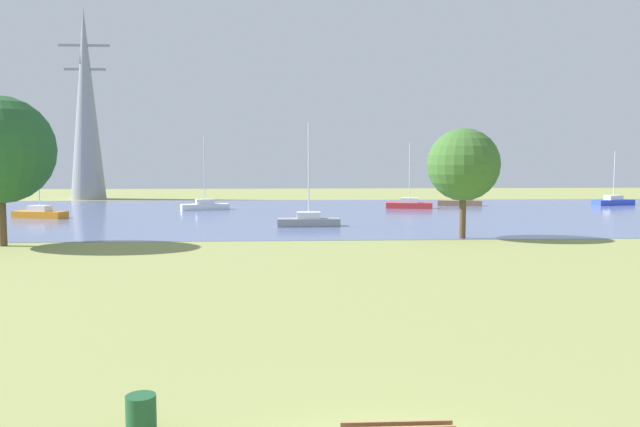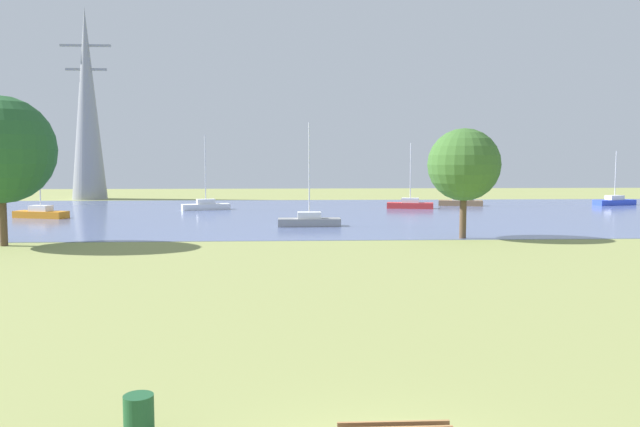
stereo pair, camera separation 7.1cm
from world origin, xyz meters
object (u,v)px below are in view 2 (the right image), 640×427
sailboat_gray (309,220)px  sailboat_red (410,204)px  sailboat_orange (41,213)px  tree_east_far (464,165)px  sailboat_blue (614,201)px  electricity_pylon (87,104)px  sailboat_brown (460,202)px  tree_east_near (0,150)px  litter_bin (139,416)px  sailboat_white (206,205)px

sailboat_gray → sailboat_red: sailboat_gray is taller
sailboat_orange → tree_east_far: bearing=-25.7°
sailboat_blue → electricity_pylon: (-62.56, 14.02, 11.83)m
sailboat_brown → sailboat_red: sailboat_brown is taller
sailboat_gray → sailboat_brown: size_ratio=1.08×
sailboat_brown → tree_east_near: size_ratio=0.83×
litter_bin → sailboat_white: bearing=96.2°
sailboat_orange → sailboat_white: sailboat_white is taller
sailboat_orange → tree_east_far: 37.07m
sailboat_brown → tree_east_far: sailboat_brown is taller
sailboat_white → sailboat_red: sailboat_white is taller
sailboat_gray → sailboat_white: size_ratio=1.05×
litter_bin → sailboat_orange: 48.66m
sailboat_white → tree_east_far: sailboat_white is taller
sailboat_orange → tree_east_far: size_ratio=0.84×
sailboat_gray → tree_east_near: bearing=-151.6°
tree_east_far → electricity_pylon: size_ratio=0.29×
tree_east_near → electricity_pylon: (-8.87, 44.84, 6.57)m
sailboat_orange → litter_bin: bearing=-66.9°
litter_bin → sailboat_brown: bearing=69.2°
tree_east_far → electricity_pylon: 57.13m
sailboat_white → sailboat_orange: bearing=-148.3°
litter_bin → sailboat_white: sailboat_white is taller
litter_bin → tree_east_near: bearing=118.1°
sailboat_white → sailboat_red: (21.23, 0.88, -0.01)m
sailboat_brown → sailboat_blue: bearing=0.2°
sailboat_orange → electricity_pylon: 29.52m
sailboat_gray → tree_east_near: (-18.57, -10.05, 5.24)m
electricity_pylon → sailboat_gray: bearing=-51.7°
litter_bin → sailboat_blue: 69.72m
sailboat_gray → sailboat_brown: (17.51, 20.72, -0.01)m
sailboat_orange → sailboat_brown: (40.91, 12.66, 0.02)m
sailboat_white → electricity_pylon: size_ratio=0.31×
sailboat_gray → sailboat_brown: sailboat_gray is taller
litter_bin → electricity_pylon: 76.08m
tree_east_near → electricity_pylon: electricity_pylon is taller
sailboat_orange → sailboat_white: bearing=31.7°
sailboat_gray → tree_east_far: bearing=-38.9°
tree_east_near → sailboat_blue: bearing=29.9°
sailboat_brown → litter_bin: bearing=-110.8°
litter_bin → sailboat_gray: bearing=83.3°
sailboat_brown → tree_east_far: 29.94m
tree_east_far → litter_bin: bearing=-116.1°
sailboat_orange → electricity_pylon: size_ratio=0.24×
sailboat_gray → tree_east_far: (9.78, -7.88, 4.32)m
litter_bin → sailboat_gray: size_ratio=0.10×
sailboat_orange → tree_east_near: 19.46m
litter_bin → sailboat_gray: 36.96m
tree_east_near → sailboat_brown: bearing=40.5°
litter_bin → sailboat_white: 53.32m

